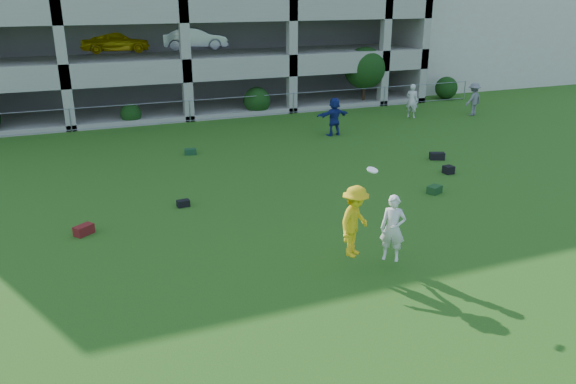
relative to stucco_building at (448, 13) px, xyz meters
name	(u,v)px	position (x,y,z in m)	size (l,w,h in m)	color
ground	(364,281)	(-23.00, -28.00, -5.00)	(100.00, 100.00, 0.00)	#235114
stucco_building	(448,13)	(0.00, 0.00, 0.00)	(16.00, 14.00, 10.00)	beige
bystander_d	(334,117)	(-17.16, -14.54, -4.08)	(1.71, 0.54, 1.84)	navy
bystander_e	(412,101)	(-11.35, -12.45, -4.07)	(0.68, 0.44, 1.86)	silver
bystander_f	(473,99)	(-7.80, -13.24, -4.09)	(1.17, 0.68, 1.82)	slate
bag_red_a	(84,230)	(-29.12, -22.55, -4.86)	(0.55, 0.30, 0.28)	#590F17
bag_black_b	(183,203)	(-26.00, -21.40, -4.89)	(0.40, 0.25, 0.22)	black
bag_green_c	(434,190)	(-17.63, -23.37, -4.87)	(0.50, 0.35, 0.26)	#143819
crate_d	(448,170)	(-15.79, -21.70, -4.85)	(0.35, 0.35, 0.30)	black
bag_black_e	(437,156)	(-15.04, -19.94, -4.85)	(0.60, 0.30, 0.30)	black
bag_green_g	(190,152)	(-24.41, -15.35, -4.88)	(0.50, 0.30, 0.25)	#153C1E
frisbee_contest	(364,223)	(-22.74, -27.43, -3.74)	(1.98, 1.23, 2.48)	yellow
parking_garage	(155,2)	(-23.00, -0.30, 1.01)	(30.00, 14.00, 12.00)	#9E998C
fence	(190,111)	(-23.00, -9.00, -4.39)	(36.06, 0.06, 1.20)	gray
shrub_row	(266,87)	(-18.41, -8.30, -3.49)	(34.38, 2.52, 3.50)	#163D11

